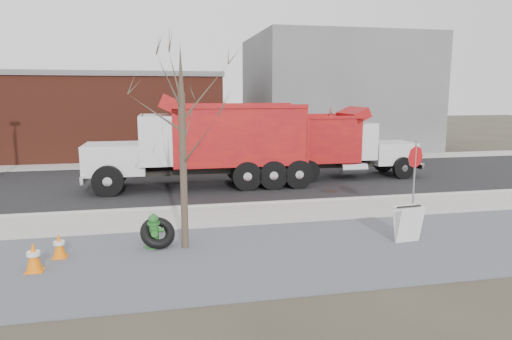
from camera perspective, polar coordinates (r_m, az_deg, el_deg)
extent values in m
plane|color=#383328|center=(15.12, 2.86, -5.71)|extent=(120.00, 120.00, 0.00)
cube|color=slate|center=(11.92, 7.24, -9.95)|extent=(60.00, 5.00, 0.03)
cube|color=#9E9B93|center=(15.35, 2.62, -5.36)|extent=(60.00, 2.50, 0.06)
cube|color=#9E9B93|center=(16.56, 1.49, -4.15)|extent=(60.00, 0.15, 0.11)
cube|color=black|center=(21.11, -1.51, -1.27)|extent=(60.00, 9.40, 0.02)
cube|color=#9E9B93|center=(26.66, -3.75, 1.03)|extent=(60.00, 2.00, 0.06)
cube|color=slate|center=(34.54, 9.83, 9.47)|extent=(12.00, 10.00, 8.00)
cube|color=maroon|center=(31.75, -23.45, 6.11)|extent=(20.00, 8.00, 5.00)
cube|color=slate|center=(31.73, -23.78, 10.89)|extent=(20.20, 8.20, 0.30)
cylinder|color=#382D23|center=(11.68, -9.06, -0.32)|extent=(0.18, 0.18, 4.00)
cone|color=#382D23|center=(11.52, -9.41, 12.52)|extent=(0.14, 0.14, 1.20)
cylinder|color=#2B722E|center=(12.35, -12.58, -9.31)|extent=(0.49, 0.49, 0.07)
cylinder|color=#2B722E|center=(12.25, -12.63, -7.85)|extent=(0.25, 0.25, 0.66)
cylinder|color=#2B722E|center=(12.16, -12.69, -6.51)|extent=(0.33, 0.33, 0.06)
sphere|color=#2B722E|center=(12.13, -12.71, -6.01)|extent=(0.26, 0.26, 0.26)
cylinder|color=#2B722E|center=(12.10, -12.72, -5.50)|extent=(0.06, 0.06, 0.07)
cylinder|color=#2B722E|center=(12.21, -13.54, -7.45)|extent=(0.14, 0.13, 0.12)
cylinder|color=#2B722E|center=(12.23, -11.77, -7.36)|extent=(0.14, 0.13, 0.12)
cylinder|color=#2B722E|center=(12.05, -12.60, -7.76)|extent=(0.17, 0.14, 0.17)
torus|color=black|center=(12.24, -12.19, -7.67)|extent=(1.10, 1.03, 0.83)
cylinder|color=gray|center=(15.13, 19.15, -1.21)|extent=(0.06, 0.06, 2.58)
cylinder|color=#B20C10|center=(15.01, 19.31, 1.56)|extent=(0.66, 0.30, 0.70)
cube|color=silver|center=(12.88, 18.73, -6.56)|extent=(0.74, 0.31, 0.98)
cube|color=silver|center=(13.04, 18.19, -6.33)|extent=(0.74, 0.31, 0.98)
cube|color=black|center=(12.84, 18.57, -4.35)|extent=(0.72, 0.11, 0.04)
cube|color=orange|center=(11.63, -25.92, -11.35)|extent=(0.37, 0.37, 0.04)
cone|color=orange|center=(11.51, -26.05, -9.69)|extent=(0.36, 0.36, 0.69)
cylinder|color=white|center=(11.49, -26.07, -9.37)|extent=(0.29, 0.29, 0.10)
cube|color=orange|center=(12.29, -23.29, -10.05)|extent=(0.34, 0.34, 0.04)
cone|color=orange|center=(12.19, -23.39, -8.64)|extent=(0.32, 0.32, 0.62)
cylinder|color=white|center=(12.18, -23.41, -8.36)|extent=(0.26, 0.26, 0.09)
cube|color=black|center=(21.91, 9.18, 0.65)|extent=(7.95, 0.88, 0.20)
cube|color=silver|center=(23.11, 16.39, 2.11)|extent=(2.06, 1.83, 1.02)
cube|color=silver|center=(23.62, 18.69, 2.15)|extent=(0.07, 1.63, 0.93)
cube|color=silver|center=(22.21, 12.12, 3.69)|extent=(1.50, 2.15, 1.67)
cube|color=black|center=(22.48, 13.92, 4.88)|extent=(0.07, 1.86, 0.74)
cube|color=#B1180F|center=(21.36, 6.23, 3.87)|extent=(4.67, 2.27, 2.04)
cylinder|color=silver|center=(22.67, 9.29, 4.95)|extent=(0.13, 0.13, 2.23)
cylinder|color=black|center=(24.16, 15.64, 1.00)|extent=(1.02, 0.29, 1.02)
cylinder|color=black|center=(22.41, 17.96, 0.25)|extent=(1.02, 0.29, 1.02)
cylinder|color=black|center=(22.08, 2.70, 0.57)|extent=(1.02, 0.29, 1.02)
cylinder|color=black|center=(20.37, 3.93, -0.20)|extent=(1.02, 0.29, 1.02)
cube|color=black|center=(19.64, -6.50, -0.03)|extent=(9.00, 1.05, 0.24)
cube|color=silver|center=(19.59, -17.18, 1.39)|extent=(2.44, 2.17, 1.21)
cube|color=silver|center=(19.72, -20.27, 1.28)|extent=(0.08, 1.93, 1.10)
cube|color=silver|center=(19.39, -11.69, 3.84)|extent=(1.79, 2.55, 1.98)
cube|color=black|center=(19.37, -13.97, 5.38)|extent=(0.07, 2.20, 0.88)
cube|color=#B1180F|center=(19.62, -2.41, 4.41)|extent=(5.53, 2.70, 2.42)
cylinder|color=silver|center=(18.33, -9.08, 5.15)|extent=(0.16, 0.16, 2.64)
cylinder|color=black|center=(18.56, -18.04, -1.33)|extent=(1.21, 0.34, 1.21)
cylinder|color=black|center=(20.88, -17.31, -0.12)|extent=(1.21, 0.34, 1.21)
cylinder|color=black|center=(19.06, 2.05, -0.58)|extent=(1.21, 0.34, 1.21)
cylinder|color=black|center=(21.09, 0.71, 0.42)|extent=(1.21, 0.34, 1.21)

